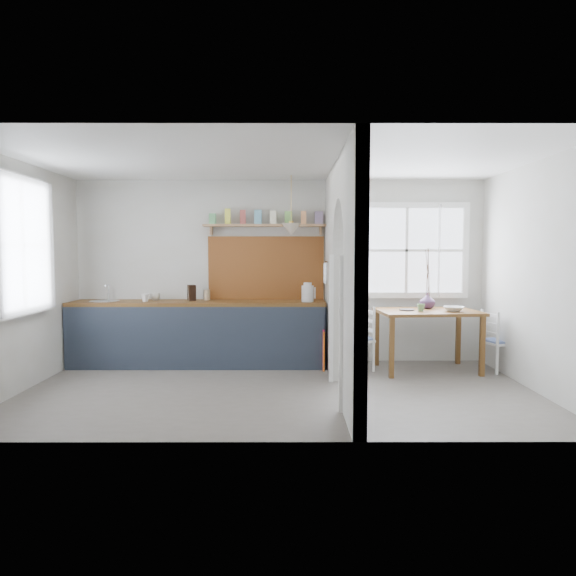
{
  "coord_description": "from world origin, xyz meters",
  "views": [
    {
      "loc": [
        0.09,
        -5.76,
        1.58
      ],
      "look_at": [
        0.11,
        0.29,
        1.15
      ],
      "focal_mm": 32.0,
      "sensor_mm": 36.0,
      "label": 1
    }
  ],
  "objects_px": {
    "dining_table": "(427,340)",
    "chair_right": "(500,341)",
    "chair_left": "(356,338)",
    "vase": "(427,301)",
    "kettle": "(308,292)"
  },
  "relations": [
    {
      "from": "dining_table",
      "to": "chair_right",
      "type": "relative_size",
      "value": 1.59
    },
    {
      "from": "chair_left",
      "to": "vase",
      "type": "distance_m",
      "value": 1.13
    },
    {
      "from": "chair_left",
      "to": "chair_right",
      "type": "relative_size",
      "value": 1.06
    },
    {
      "from": "chair_right",
      "to": "kettle",
      "type": "distance_m",
      "value": 2.62
    },
    {
      "from": "chair_left",
      "to": "chair_right",
      "type": "bearing_deg",
      "value": 67.98
    },
    {
      "from": "dining_table",
      "to": "chair_left",
      "type": "xyz_separation_m",
      "value": [
        -0.95,
        0.04,
        0.03
      ]
    },
    {
      "from": "chair_right",
      "to": "kettle",
      "type": "relative_size",
      "value": 3.07
    },
    {
      "from": "chair_left",
      "to": "dining_table",
      "type": "bearing_deg",
      "value": 68.22
    },
    {
      "from": "chair_left",
      "to": "kettle",
      "type": "xyz_separation_m",
      "value": [
        -0.64,
        0.18,
        0.6
      ]
    },
    {
      "from": "chair_left",
      "to": "vase",
      "type": "bearing_deg",
      "value": 81.24
    },
    {
      "from": "vase",
      "to": "chair_left",
      "type": "bearing_deg",
      "value": -169.33
    },
    {
      "from": "chair_right",
      "to": "vase",
      "type": "relative_size",
      "value": 3.78
    },
    {
      "from": "chair_right",
      "to": "vase",
      "type": "distance_m",
      "value": 1.06
    },
    {
      "from": "chair_left",
      "to": "kettle",
      "type": "distance_m",
      "value": 0.9
    },
    {
      "from": "chair_left",
      "to": "chair_right",
      "type": "xyz_separation_m",
      "value": [
        1.9,
        -0.09,
        -0.02
      ]
    }
  ]
}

